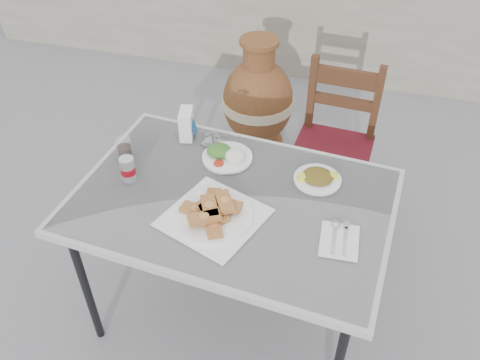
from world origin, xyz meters
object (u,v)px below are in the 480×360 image
(pide_plate, at_px, (214,212))
(salad_chopped_plate, at_px, (318,177))
(terracotta_urn, at_px, (258,102))
(condiment_caddy, at_px, (213,141))
(salad_rice_plate, at_px, (227,155))
(cafe_table, at_px, (232,208))
(napkin_holder, at_px, (187,124))
(chair, at_px, (333,146))
(cola_glass, at_px, (124,150))
(soda_can, at_px, (128,169))

(pide_plate, distance_m, salad_chopped_plate, 0.49)
(pide_plate, distance_m, terracotta_urn, 1.56)
(salad_chopped_plate, relative_size, condiment_caddy, 1.85)
(condiment_caddy, bearing_deg, salad_rice_plate, -42.20)
(cafe_table, xyz_separation_m, terracotta_urn, (-0.22, 1.36, -0.35))
(pide_plate, xyz_separation_m, salad_rice_plate, (-0.06, 0.37, -0.01))
(condiment_caddy, distance_m, terracotta_urn, 1.12)
(cafe_table, distance_m, salad_chopped_plate, 0.39)
(terracotta_urn, bearing_deg, napkin_holder, -96.08)
(salad_chopped_plate, bearing_deg, salad_rice_plate, 174.17)
(chair, bearing_deg, terracotta_urn, 142.83)
(cola_glass, height_order, chair, chair)
(pide_plate, xyz_separation_m, chair, (0.38, 1.00, -0.33))
(salad_rice_plate, distance_m, condiment_caddy, 0.12)
(cafe_table, height_order, napkin_holder, napkin_holder)
(soda_can, distance_m, cola_glass, 0.16)
(cola_glass, height_order, terracotta_urn, cola_glass)
(pide_plate, bearing_deg, chair, 69.38)
(soda_can, bearing_deg, chair, 47.84)
(cola_glass, bearing_deg, salad_rice_plate, 14.54)
(salad_rice_plate, bearing_deg, cafe_table, -68.80)
(salad_chopped_plate, bearing_deg, cafe_table, -147.85)
(condiment_caddy, bearing_deg, salad_chopped_plate, -13.67)
(salad_chopped_plate, xyz_separation_m, condiment_caddy, (-0.50, 0.12, 0.01))
(cola_glass, height_order, napkin_holder, napkin_holder)
(salad_rice_plate, xyz_separation_m, soda_can, (-0.36, -0.25, 0.04))
(cola_glass, height_order, condiment_caddy, cola_glass)
(cola_glass, bearing_deg, pide_plate, -27.34)
(cola_glass, relative_size, condiment_caddy, 0.91)
(salad_rice_plate, relative_size, chair, 0.24)
(soda_can, xyz_separation_m, napkin_holder, (0.13, 0.36, 0.01))
(salad_chopped_plate, distance_m, condiment_caddy, 0.52)
(salad_rice_plate, bearing_deg, cola_glass, -165.46)
(cafe_table, distance_m, salad_rice_plate, 0.27)
(pide_plate, relative_size, condiment_caddy, 4.10)
(chair, bearing_deg, condiment_caddy, -129.66)
(pide_plate, distance_m, chair, 1.12)
(soda_can, xyz_separation_m, terracotta_urn, (0.24, 1.36, -0.46))
(napkin_holder, bearing_deg, salad_chopped_plate, -26.49)
(pide_plate, height_order, napkin_holder, napkin_holder)
(soda_can, relative_size, chair, 0.12)
(pide_plate, xyz_separation_m, cola_glass, (-0.50, 0.26, 0.01))
(salad_chopped_plate, bearing_deg, pide_plate, -137.33)
(pide_plate, height_order, chair, chair)
(soda_can, height_order, cola_glass, soda_can)
(cola_glass, bearing_deg, napkin_holder, 46.82)
(pide_plate, distance_m, condiment_caddy, 0.48)
(pide_plate, bearing_deg, cola_glass, 152.66)
(salad_rice_plate, relative_size, napkin_holder, 1.63)
(cafe_table, height_order, pide_plate, pide_plate)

